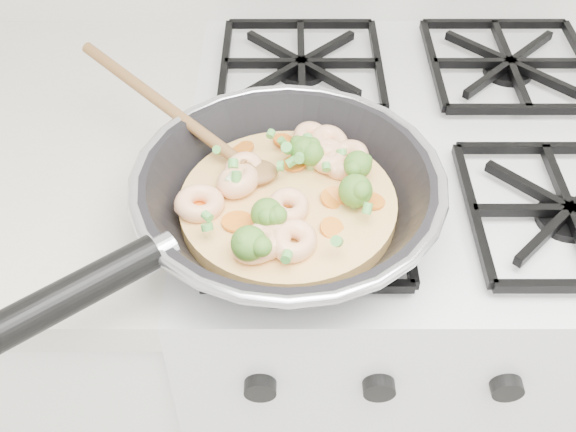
{
  "coord_description": "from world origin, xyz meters",
  "views": [
    {
      "loc": [
        -0.17,
        0.99,
        1.47
      ],
      "look_at": [
        -0.17,
        1.53,
        0.93
      ],
      "focal_mm": 43.2,
      "sensor_mm": 36.0,
      "label": 1
    }
  ],
  "objects": [
    {
      "name": "skillet",
      "position": [
        -0.17,
        1.53,
        0.96
      ],
      "size": [
        0.46,
        0.45,
        0.1
      ],
      "rotation": [
        0.0,
        0.0,
        -0.04
      ],
      "color": "black",
      "rests_on": "stove"
    },
    {
      "name": "stove",
      "position": [
        0.0,
        1.7,
        0.46
      ],
      "size": [
        0.6,
        0.6,
        0.92
      ],
      "color": "silver",
      "rests_on": "ground"
    }
  ]
}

